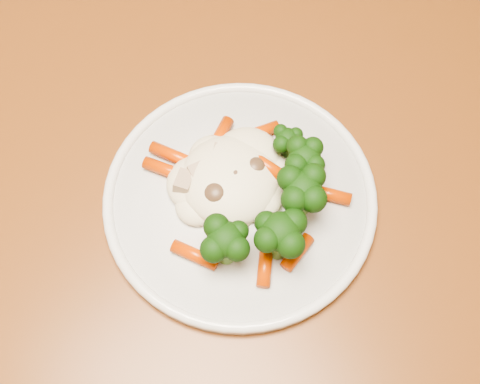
% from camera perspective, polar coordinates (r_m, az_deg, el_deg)
% --- Properties ---
extents(dining_table, '(1.26, 0.86, 0.75)m').
position_cam_1_polar(dining_table, '(0.69, 0.07, 2.33)').
color(dining_table, brown).
rests_on(dining_table, ground).
extents(plate, '(0.25, 0.25, 0.01)m').
position_cam_1_polar(plate, '(0.56, 0.00, -0.65)').
color(plate, white).
rests_on(plate, dining_table).
extents(meal, '(0.16, 0.18, 0.05)m').
position_cam_1_polar(meal, '(0.53, 1.34, -0.02)').
color(meal, '#FAEEC8').
rests_on(meal, plate).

